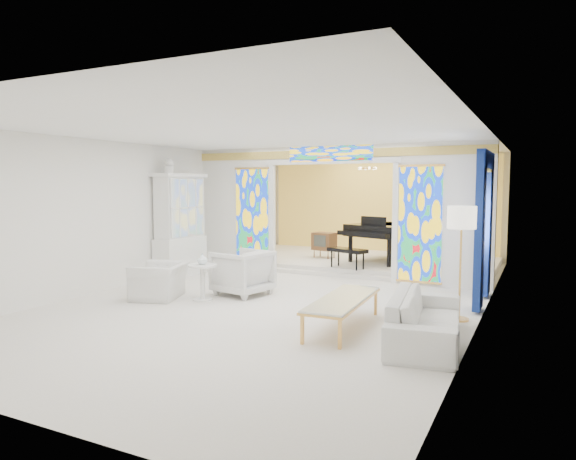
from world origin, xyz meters
The scene contains 24 objects.
floor centered at (0.00, 0.00, 0.00)m, with size 12.00×12.00×0.00m, color silver.
ceiling centered at (0.00, 0.00, 3.00)m, with size 7.00×12.00×0.02m, color white.
wall_back centered at (0.00, 6.00, 1.50)m, with size 7.00×0.02×3.00m, color white.
wall_front centered at (0.00, -6.00, 1.50)m, with size 7.00×0.02×3.00m, color white.
wall_left centered at (-3.50, 0.00, 1.50)m, with size 0.02×12.00×3.00m, color white.
wall_right centered at (3.50, 0.00, 1.50)m, with size 0.02×12.00×3.00m, color white.
partition_wall centered at (0.00, 2.00, 1.65)m, with size 7.00×0.22×3.00m.
stained_glass_left centered at (-2.03, 1.89, 1.30)m, with size 0.90×0.04×2.40m, color gold.
stained_glass_right centered at (2.03, 1.89, 1.30)m, with size 0.90×0.04×2.40m, color gold.
stained_glass_transom centered at (0.00, 1.89, 2.82)m, with size 2.00×0.04×0.34m, color gold.
alcove_platform centered at (0.00, 4.10, 0.09)m, with size 6.80×3.80×0.18m, color silver.
gold_curtain_back centered at (0.00, 5.88, 1.50)m, with size 6.70×0.10×2.90m, color #FDCD58.
chandelier centered at (0.20, 4.00, 2.55)m, with size 0.48×0.48×0.30m, color #DFA44E.
blue_drapes centered at (3.40, 0.70, 1.58)m, with size 0.14×1.85×2.65m.
china_cabinet centered at (-3.22, 0.60, 1.17)m, with size 0.56×1.46×2.72m.
armchair_left centered at (-2.06, -1.49, 0.33)m, with size 1.01×0.88×0.65m, color white.
armchair_right centered at (-0.84, -0.54, 0.44)m, with size 0.93×0.96×0.87m, color white.
sofa centered at (2.95, -2.01, 0.33)m, with size 2.24×0.87×0.65m, color white.
side_table centered at (-1.23, -1.29, 0.44)m, with size 0.58×0.58×0.67m.
vase centered at (-1.23, -1.29, 0.77)m, with size 0.19×0.19×0.20m, color silver.
coffee_table centered at (1.72, -1.89, 0.42)m, with size 0.74×2.08×0.46m.
floor_lamp centered at (3.20, -0.65, 1.53)m, with size 0.47×0.47×1.79m.
grand_piano centered at (0.96, 3.86, 0.97)m, with size 2.43×3.04×1.17m.
tv_console centered at (-0.88, 3.69, 0.62)m, with size 0.65×0.51×0.67m.
Camera 1 is at (4.30, -8.92, 2.11)m, focal length 32.00 mm.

